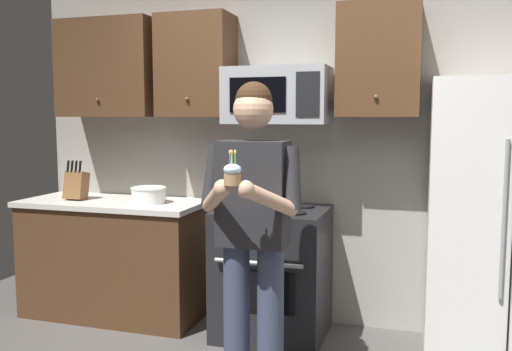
{
  "coord_description": "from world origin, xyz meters",
  "views": [
    {
      "loc": [
        0.86,
        -2.31,
        1.57
      ],
      "look_at": [
        -0.02,
        0.52,
        1.25
      ],
      "focal_mm": 38.11,
      "sensor_mm": 36.0,
      "label": 1
    }
  ],
  "objects_px": {
    "bowl_large_white": "(149,195)",
    "cupcake": "(232,174)",
    "refrigerator": "(504,225)",
    "knife_block": "(76,185)",
    "microwave": "(278,96)",
    "person": "(253,221)",
    "oven_range": "(273,272)"
  },
  "relations": [
    {
      "from": "oven_range",
      "to": "knife_block",
      "type": "xyz_separation_m",
      "value": [
        -1.6,
        -0.03,
        0.57
      ]
    },
    {
      "from": "bowl_large_white",
      "to": "oven_range",
      "type": "bearing_deg",
      "value": 1.44
    },
    {
      "from": "knife_block",
      "to": "microwave",
      "type": "bearing_deg",
      "value": 5.31
    },
    {
      "from": "oven_range",
      "to": "person",
      "type": "relative_size",
      "value": 0.53
    },
    {
      "from": "microwave",
      "to": "bowl_large_white",
      "type": "bearing_deg",
      "value": -171.56
    },
    {
      "from": "microwave",
      "to": "person",
      "type": "distance_m",
      "value": 1.22
    },
    {
      "from": "knife_block",
      "to": "bowl_large_white",
      "type": "bearing_deg",
      "value": 0.46
    },
    {
      "from": "person",
      "to": "oven_range",
      "type": "bearing_deg",
      "value": 97.94
    },
    {
      "from": "knife_block",
      "to": "cupcake",
      "type": "relative_size",
      "value": 1.84
    },
    {
      "from": "refrigerator",
      "to": "knife_block",
      "type": "height_order",
      "value": "refrigerator"
    },
    {
      "from": "refrigerator",
      "to": "knife_block",
      "type": "relative_size",
      "value": 5.63
    },
    {
      "from": "oven_range",
      "to": "refrigerator",
      "type": "height_order",
      "value": "refrigerator"
    },
    {
      "from": "knife_block",
      "to": "cupcake",
      "type": "height_order",
      "value": "cupcake"
    },
    {
      "from": "person",
      "to": "microwave",
      "type": "bearing_deg",
      "value": 96.97
    },
    {
      "from": "refrigerator",
      "to": "bowl_large_white",
      "type": "bearing_deg",
      "value": 179.65
    },
    {
      "from": "bowl_large_white",
      "to": "cupcake",
      "type": "bearing_deg",
      "value": -46.73
    },
    {
      "from": "microwave",
      "to": "bowl_large_white",
      "type": "height_order",
      "value": "microwave"
    },
    {
      "from": "microwave",
      "to": "cupcake",
      "type": "bearing_deg",
      "value": -84.79
    },
    {
      "from": "oven_range",
      "to": "refrigerator",
      "type": "bearing_deg",
      "value": -1.5
    },
    {
      "from": "bowl_large_white",
      "to": "person",
      "type": "distance_m",
      "value": 1.37
    },
    {
      "from": "bowl_large_white",
      "to": "refrigerator",
      "type": "bearing_deg",
      "value": -0.35
    },
    {
      "from": "bowl_large_white",
      "to": "microwave",
      "type": "bearing_deg",
      "value": 8.44
    },
    {
      "from": "microwave",
      "to": "person",
      "type": "xyz_separation_m",
      "value": [
        0.12,
        -0.97,
        -0.72
      ]
    },
    {
      "from": "bowl_large_white",
      "to": "knife_block",
      "type": "bearing_deg",
      "value": -179.54
    },
    {
      "from": "person",
      "to": "cupcake",
      "type": "xyz_separation_m",
      "value": [
        0.0,
        -0.33,
        0.3
      ]
    },
    {
      "from": "oven_range",
      "to": "knife_block",
      "type": "height_order",
      "value": "knife_block"
    },
    {
      "from": "microwave",
      "to": "refrigerator",
      "type": "bearing_deg",
      "value": -6.03
    },
    {
      "from": "microwave",
      "to": "refrigerator",
      "type": "distance_m",
      "value": 1.72
    },
    {
      "from": "microwave",
      "to": "refrigerator",
      "type": "height_order",
      "value": "microwave"
    },
    {
      "from": "microwave",
      "to": "cupcake",
      "type": "distance_m",
      "value": 1.37
    },
    {
      "from": "person",
      "to": "knife_block",
      "type": "bearing_deg",
      "value": 154.49
    },
    {
      "from": "microwave",
      "to": "bowl_large_white",
      "type": "xyz_separation_m",
      "value": [
        -0.97,
        -0.14,
        -0.74
      ]
    }
  ]
}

